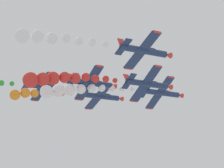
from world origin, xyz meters
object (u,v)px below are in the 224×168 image
at_px(airplane_lead, 162,93).
at_px(airplane_right_outer, 45,87).
at_px(airplane_left_inner, 101,96).
at_px(airplane_trailing, 145,51).
at_px(airplane_right_inner, 148,84).
at_px(airplane_left_outer, 91,83).

bearing_deg(airplane_lead, airplane_right_outer, -132.28).
relative_size(airplane_left_inner, airplane_trailing, 1.00).
height_order(airplane_right_inner, airplane_left_outer, airplane_left_outer).
relative_size(airplane_right_inner, airplane_right_outer, 1.00).
distance_m(airplane_left_inner, airplane_right_inner, 16.46).
relative_size(airplane_lead, airplane_left_outer, 1.00).
distance_m(airplane_lead, airplane_left_outer, 16.71).
xyz_separation_m(airplane_right_inner, airplane_right_outer, (-24.76, -9.02, 2.70)).
bearing_deg(airplane_right_outer, airplane_right_inner, 20.01).
bearing_deg(airplane_left_outer, airplane_trailing, 1.52).
distance_m(airplane_left_inner, airplane_right_outer, 12.46).
height_order(airplane_lead, airplane_left_inner, airplane_lead).
xyz_separation_m(airplane_lead, airplane_trailing, (16.27, -16.27, 2.80)).
bearing_deg(airplane_right_outer, airplane_lead, 47.72).
relative_size(airplane_lead, airplane_right_outer, 1.00).
bearing_deg(airplane_right_outer, airplane_trailing, 3.82).
bearing_deg(airplane_right_inner, airplane_left_outer, -138.38).
relative_size(airplane_left_inner, airplane_left_outer, 1.00).
height_order(airplane_left_inner, airplane_right_outer, airplane_right_outer).
distance_m(airplane_lead, airplane_left_inner, 12.77).
xyz_separation_m(airplane_left_inner, airplane_right_inner, (16.46, 0.06, -0.22)).
xyz_separation_m(airplane_lead, airplane_left_inner, (-8.51, -9.52, -0.33)).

